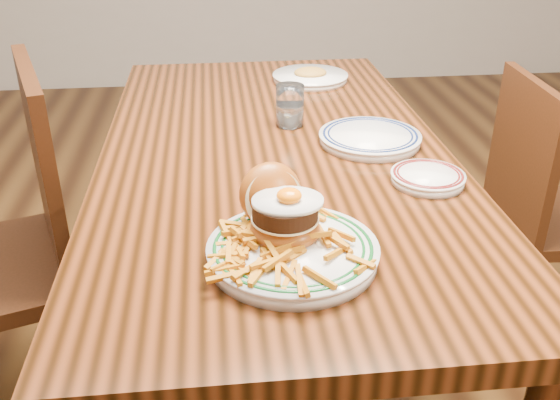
{
  "coord_description": "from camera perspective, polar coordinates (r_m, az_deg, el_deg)",
  "views": [
    {
      "loc": [
        -0.14,
        -1.42,
        1.35
      ],
      "look_at": [
        -0.04,
        -0.49,
        0.86
      ],
      "focal_mm": 40.0,
      "sensor_mm": 36.0,
      "label": 1
    }
  ],
  "objects": [
    {
      "name": "chair_left",
      "position": [
        1.71,
        -23.87,
        -4.2
      ],
      "size": [
        0.57,
        0.57,
        0.97
      ],
      "rotation": [
        0.0,
        0.0,
        0.32
      ],
      "color": "#39190C",
      "rests_on": "floor"
    },
    {
      "name": "floor",
      "position": [
        1.97,
        -0.4,
        -15.7
      ],
      "size": [
        6.0,
        6.0,
        0.0
      ],
      "primitive_type": "plane",
      "color": "black",
      "rests_on": "ground"
    },
    {
      "name": "water_glass",
      "position": [
        1.68,
        0.91,
        8.41
      ],
      "size": [
        0.07,
        0.07,
        0.11
      ],
      "color": "white",
      "rests_on": "table"
    },
    {
      "name": "rear_plate",
      "position": [
        1.59,
        8.22,
        5.69
      ],
      "size": [
        0.26,
        0.26,
        0.03
      ],
      "rotation": [
        0.0,
        0.0,
        0.11
      ],
      "color": "white",
      "rests_on": "table"
    },
    {
      "name": "main_plate",
      "position": [
        1.1,
        0.83,
        -3.27
      ],
      "size": [
        0.3,
        0.32,
        0.15
      ],
      "rotation": [
        0.0,
        0.0,
        0.26
      ],
      "color": "white",
      "rests_on": "table"
    },
    {
      "name": "table",
      "position": [
        1.59,
        -0.48,
        1.91
      ],
      "size": [
        0.85,
        1.6,
        0.75
      ],
      "color": "black",
      "rests_on": "floor"
    },
    {
      "name": "far_plate",
      "position": [
        2.08,
        2.78,
        11.2
      ],
      "size": [
        0.25,
        0.25,
        0.04
      ],
      "rotation": [
        0.0,
        0.0,
        0.21
      ],
      "color": "white",
      "rests_on": "table"
    },
    {
      "name": "chair_right",
      "position": [
        2.06,
        23.36,
        -0.6
      ],
      "size": [
        0.42,
        0.42,
        0.85
      ],
      "rotation": [
        0.0,
        0.0,
        3.09
      ],
      "color": "#39190C",
      "rests_on": "floor"
    },
    {
      "name": "side_plate",
      "position": [
        1.4,
        13.37,
        2.07
      ],
      "size": [
        0.16,
        0.17,
        0.02
      ],
      "rotation": [
        0.0,
        0.0,
        -0.24
      ],
      "color": "white",
      "rests_on": "table"
    }
  ]
}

